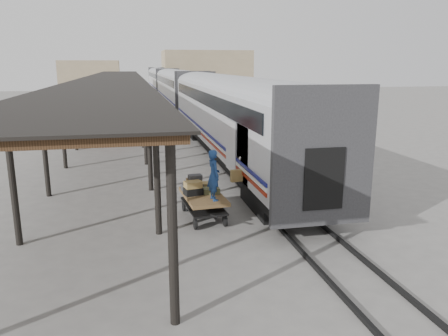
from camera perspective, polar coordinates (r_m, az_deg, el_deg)
The scene contains 11 objects.
ground at distance 16.06m, azimuth -4.12°, elevation -5.55°, with size 160.00×160.00×0.00m, color slate.
train at distance 49.19m, azimuth -6.03°, elevation 10.39°, with size 3.45×76.01×4.01m.
canopy at distance 39.09m, azimuth -14.32°, elevation 11.22°, with size 4.90×64.30×4.15m.
rails at distance 49.60m, azimuth -5.97°, elevation 7.36°, with size 1.54×150.00×0.12m.
building_far at distance 94.43m, azimuth -2.33°, elevation 12.64°, with size 18.00×10.00×8.00m, color tan.
building_left at distance 97.40m, azimuth -17.09°, elevation 11.51°, with size 12.00×8.00×6.00m, color tan.
baggage_cart at distance 15.04m, azimuth -2.73°, elevation -4.24°, with size 1.43×2.49×0.86m.
suitcase_stack at distance 15.24m, azimuth -3.48°, elevation -2.41°, with size 1.29×1.20×0.58m.
luggage_tug at distance 30.13m, azimuth -12.96°, elevation 4.44°, with size 1.66×1.99×1.51m.
porter at distance 14.18m, azimuth -1.35°, elevation -0.93°, with size 0.61×0.40×1.67m, color navy.
pedestrian at distance 31.42m, azimuth -14.73°, elevation 5.00°, with size 1.01×0.42×1.72m, color black.
Camera 1 is at (-2.04, -15.05, 5.20)m, focal length 35.00 mm.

